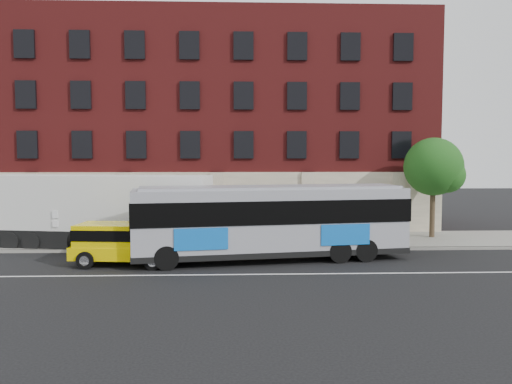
{
  "coord_description": "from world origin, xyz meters",
  "views": [
    {
      "loc": [
        1.32,
        -21.16,
        5.15
      ],
      "look_at": [
        2.32,
        5.5,
        3.28
      ],
      "focal_mm": 35.17,
      "sensor_mm": 36.0,
      "label": 1
    }
  ],
  "objects_px": {
    "street_tree": "(434,169)",
    "shipping_container": "(100,213)",
    "sign_pole": "(56,225)",
    "city_bus": "(271,219)",
    "yellow_suv": "(121,241)"
  },
  "relations": [
    {
      "from": "sign_pole",
      "to": "shipping_container",
      "type": "relative_size",
      "value": 0.2
    },
    {
      "from": "yellow_suv",
      "to": "street_tree",
      "type": "bearing_deg",
      "value": 20.81
    },
    {
      "from": "street_tree",
      "to": "sign_pole",
      "type": "bearing_deg",
      "value": -171.39
    },
    {
      "from": "city_bus",
      "to": "shipping_container",
      "type": "height_order",
      "value": "shipping_container"
    },
    {
      "from": "shipping_container",
      "to": "sign_pole",
      "type": "bearing_deg",
      "value": -158.27
    },
    {
      "from": "city_bus",
      "to": "sign_pole",
      "type": "bearing_deg",
      "value": 167.28
    },
    {
      "from": "sign_pole",
      "to": "city_bus",
      "type": "distance_m",
      "value": 11.82
    },
    {
      "from": "street_tree",
      "to": "city_bus",
      "type": "bearing_deg",
      "value": -150.59
    },
    {
      "from": "street_tree",
      "to": "shipping_container",
      "type": "height_order",
      "value": "street_tree"
    },
    {
      "from": "sign_pole",
      "to": "yellow_suv",
      "type": "relative_size",
      "value": 0.47
    },
    {
      "from": "sign_pole",
      "to": "shipping_container",
      "type": "bearing_deg",
      "value": 21.73
    },
    {
      "from": "yellow_suv",
      "to": "shipping_container",
      "type": "distance_m",
      "value": 4.86
    },
    {
      "from": "street_tree",
      "to": "shipping_container",
      "type": "bearing_deg",
      "value": -172.88
    },
    {
      "from": "city_bus",
      "to": "shipping_container",
      "type": "bearing_deg",
      "value": 159.82
    },
    {
      "from": "sign_pole",
      "to": "city_bus",
      "type": "xyz_separation_m",
      "value": [
        11.51,
        -2.6,
        0.6
      ]
    }
  ]
}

